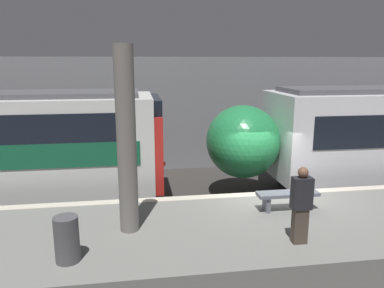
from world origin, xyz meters
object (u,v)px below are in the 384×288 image
Objects in this scene: person_waiting at (301,204)px; platform_bench at (288,197)px; trash_bin at (67,239)px; support_pillar_near at (126,142)px.

platform_bench is (0.43, 1.63, -0.48)m from person_waiting.
platform_bench is at bearing 18.94° from trash_bin.
support_pillar_near is 3.69m from person_waiting.
platform_bench is (3.77, 0.54, -1.60)m from support_pillar_near.
platform_bench is at bearing 8.09° from support_pillar_near.
support_pillar_near is at bearing 46.07° from trash_bin.
support_pillar_near is 4.56× the size of trash_bin.
person_waiting is at bearing -104.87° from platform_bench.
person_waiting is 1.84× the size of trash_bin.
person_waiting is 1.04× the size of platform_bench.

